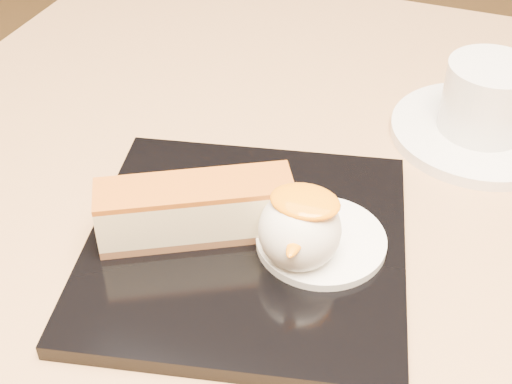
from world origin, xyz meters
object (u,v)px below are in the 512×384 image
at_px(dessert_plate, 246,246).
at_px(saucer, 479,132).
at_px(table, 315,351).
at_px(cheesecake, 195,209).
at_px(ice_cream_scoop, 300,230).
at_px(coffee_cup, 490,97).

distance_m(dessert_plate, saucer, 0.24).
relative_size(dessert_plate, saucer, 1.47).
height_order(table, cheesecake, cheesecake).
relative_size(cheesecake, saucer, 0.89).
bearing_deg(cheesecake, ice_cream_scoop, -29.31).
relative_size(table, ice_cream_scoop, 14.59).
xyz_separation_m(table, saucer, (0.09, 0.15, 0.16)).
height_order(table, saucer, saucer).
height_order(dessert_plate, cheesecake, cheesecake).
height_order(cheesecake, coffee_cup, coffee_cup).
bearing_deg(table, ice_cream_scoop, -93.13).
bearing_deg(saucer, cheesecake, -129.27).
xyz_separation_m(cheesecake, ice_cream_scoop, (0.08, 0.00, 0.01)).
height_order(saucer, coffee_cup, coffee_cup).
height_order(table, ice_cream_scoop, ice_cream_scoop).
xyz_separation_m(table, coffee_cup, (0.09, 0.15, 0.20)).
distance_m(cheesecake, coffee_cup, 0.27).
xyz_separation_m(ice_cream_scoop, saucer, (0.10, 0.21, -0.03)).
relative_size(ice_cream_scoop, saucer, 0.37).
height_order(dessert_plate, coffee_cup, coffee_cup).
xyz_separation_m(dessert_plate, coffee_cup, (0.14, 0.20, 0.04)).
bearing_deg(ice_cream_scoop, coffee_cup, 65.01).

